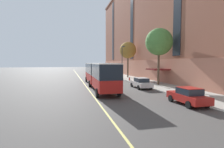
% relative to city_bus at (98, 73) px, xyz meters
% --- Properties ---
extents(ground_plane, '(260.00, 260.00, 0.00)m').
position_rel_city_bus_xyz_m(ground_plane, '(0.85, -1.55, -2.14)').
color(ground_plane, '#4C4947').
extents(sidewalk, '(5.44, 160.00, 0.15)m').
position_rel_city_bus_xyz_m(sidewalk, '(9.89, 1.45, -2.07)').
color(sidewalk, '#ADA89E').
rests_on(sidewalk, ground).
extents(city_bus, '(3.15, 19.22, 3.70)m').
position_rel_city_bus_xyz_m(city_bus, '(0.00, 0.00, 0.00)').
color(city_bus, red).
rests_on(city_bus, ground).
extents(parked_car_white_0, '(2.13, 4.83, 1.56)m').
position_rel_city_bus_xyz_m(parked_car_white_0, '(6.02, -2.57, -1.36)').
color(parked_car_white_0, silver).
rests_on(parked_car_white_0, ground).
extents(parked_car_navy_1, '(2.16, 4.77, 1.56)m').
position_rel_city_bus_xyz_m(parked_car_navy_1, '(6.09, 14.11, -1.36)').
color(parked_car_navy_1, navy).
rests_on(parked_car_navy_1, ground).
extents(parked_car_green_2, '(2.12, 4.71, 1.56)m').
position_rel_city_bus_xyz_m(parked_car_green_2, '(5.85, 22.23, -1.36)').
color(parked_car_green_2, '#23603D').
rests_on(parked_car_green_2, ground).
extents(parked_car_red_3, '(2.02, 4.32, 1.56)m').
position_rel_city_bus_xyz_m(parked_car_red_3, '(6.01, -13.10, -1.36)').
color(parked_car_red_3, '#B21E19').
rests_on(parked_car_red_3, ground).
extents(street_tree_mid_block, '(4.39, 4.39, 9.20)m').
position_rel_city_bus_xyz_m(street_tree_mid_block, '(9.95, -0.60, 4.98)').
color(street_tree_mid_block, brown).
rests_on(street_tree_mid_block, sidewalk).
extents(street_tree_far_uptown, '(4.09, 4.09, 8.77)m').
position_rel_city_bus_xyz_m(street_tree_far_uptown, '(9.95, 14.61, 4.70)').
color(street_tree_far_uptown, brown).
rests_on(street_tree_far_uptown, sidewalk).
extents(street_lamp, '(0.36, 1.48, 7.44)m').
position_rel_city_bus_xyz_m(street_lamp, '(7.77, 12.23, 2.52)').
color(street_lamp, '#2D2D30').
rests_on(street_lamp, sidewalk).
extents(fire_hydrant, '(0.42, 0.24, 0.72)m').
position_rel_city_bus_xyz_m(fire_hydrant, '(7.67, 7.02, -1.65)').
color(fire_hydrant, red).
rests_on(fire_hydrant, sidewalk).
extents(lane_centerline, '(0.16, 140.00, 0.01)m').
position_rel_city_bus_xyz_m(lane_centerline, '(-1.70, 1.45, -2.14)').
color(lane_centerline, '#E0D66B').
rests_on(lane_centerline, ground).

